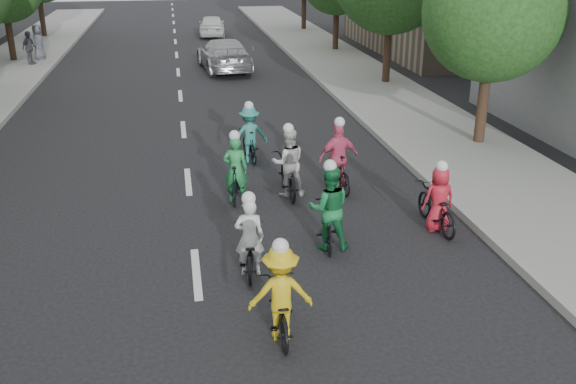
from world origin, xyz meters
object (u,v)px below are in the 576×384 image
object	(u,v)px
follow_car_lead	(224,55)
spectator_1	(29,48)
cyclist_1	(328,214)
cyclist_2	(280,300)
cyclist_4	(437,205)
spectator_2	(38,42)
cyclist_7	(249,138)
cyclist_6	(288,169)
follow_car_trail	(212,26)
cyclist_3	(338,164)
cyclist_5	(236,176)
cyclist_0	(249,246)

from	to	relation	value
follow_car_lead	spectator_1	bearing A→B (deg)	-20.07
cyclist_1	cyclist_2	xyz separation A→B (m)	(-1.47, -2.94, -0.09)
cyclist_1	cyclist_2	world-z (taller)	cyclist_1
cyclist_2	follow_car_lead	size ratio (longest dim) A/B	0.33
cyclist_2	follow_car_lead	world-z (taller)	cyclist_2
cyclist_4	spectator_2	distance (m)	25.78
cyclist_7	spectator_1	size ratio (longest dim) A/B	1.09
cyclist_6	follow_car_trail	world-z (taller)	cyclist_6
cyclist_3	follow_car_lead	distance (m)	16.48
cyclist_5	cyclist_0	bearing A→B (deg)	97.61
follow_car_lead	follow_car_trail	size ratio (longest dim) A/B	1.29
cyclist_4	cyclist_5	bearing A→B (deg)	-32.77
spectator_1	cyclist_7	bearing A→B (deg)	-127.69
cyclist_2	cyclist_5	world-z (taller)	cyclist_5
cyclist_7	follow_car_lead	world-z (taller)	cyclist_7
follow_car_lead	follow_car_trail	world-z (taller)	follow_car_lead
cyclist_0	follow_car_trail	world-z (taller)	cyclist_0
cyclist_5	follow_car_trail	world-z (taller)	cyclist_5
cyclist_0	follow_car_trail	bearing A→B (deg)	-85.51
cyclist_7	follow_car_trail	size ratio (longest dim) A/B	0.43
cyclist_6	cyclist_3	bearing A→B (deg)	-179.33
cyclist_6	cyclist_7	distance (m)	2.77
cyclist_0	spectator_2	distance (m)	25.28
cyclist_0	cyclist_1	distance (m)	1.88
cyclist_1	cyclist_5	size ratio (longest dim) A/B	1.07
cyclist_0	cyclist_1	world-z (taller)	cyclist_1
cyclist_1	spectator_1	distance (m)	23.97
cyclist_5	spectator_2	size ratio (longest dim) A/B	1.01
follow_car_lead	spectator_2	bearing A→B (deg)	-28.03
follow_car_trail	spectator_2	bearing A→B (deg)	44.57
cyclist_0	follow_car_lead	bearing A→B (deg)	-86.43
cyclist_2	follow_car_lead	distance (m)	22.40
cyclist_5	spectator_2	bearing A→B (deg)	-59.35
cyclist_3	cyclist_2	bearing A→B (deg)	59.19
cyclist_4	spectator_1	size ratio (longest dim) A/B	1.15
cyclist_6	spectator_1	distance (m)	21.13
spectator_2	follow_car_lead	bearing A→B (deg)	-109.61
cyclist_5	cyclist_7	world-z (taller)	cyclist_5
cyclist_2	spectator_2	distance (m)	27.40
cyclist_1	spectator_1	bearing A→B (deg)	-58.02
cyclist_6	cyclist_4	bearing A→B (deg)	137.76
cyclist_4	spectator_1	world-z (taller)	spectator_1
cyclist_5	spectator_1	size ratio (longest dim) A/B	1.10
cyclist_2	cyclist_6	distance (m)	6.06
spectator_1	spectator_2	world-z (taller)	spectator_2
cyclist_4	cyclist_3	bearing A→B (deg)	-61.57
cyclist_0	cyclist_2	bearing A→B (deg)	103.04
cyclist_4	spectator_2	size ratio (longest dim) A/B	1.06
cyclist_1	cyclist_5	bearing A→B (deg)	-52.78
cyclist_3	follow_car_lead	xyz separation A→B (m)	(-1.44, 16.42, 0.05)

